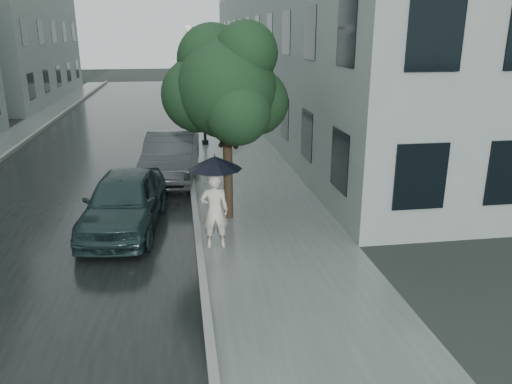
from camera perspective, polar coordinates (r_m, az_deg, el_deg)
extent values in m
plane|color=black|center=(9.74, 3.46, -10.59)|extent=(120.00, 120.00, 0.00)
cube|color=slate|center=(20.98, -2.77, 5.10)|extent=(3.50, 60.00, 0.01)
cube|color=slate|center=(20.86, -7.78, 5.08)|extent=(0.15, 60.00, 0.15)
cube|color=black|center=(21.12, -17.33, 4.38)|extent=(6.85, 60.00, 0.00)
cube|color=slate|center=(21.91, -26.44, 3.97)|extent=(0.15, 60.00, 0.15)
cube|color=gray|center=(28.82, 6.33, 17.50)|extent=(7.00, 36.00, 9.00)
cube|color=black|center=(28.13, -0.87, 17.60)|extent=(0.08, 32.40, 7.20)
cube|color=gray|center=(40.17, -27.07, 15.11)|extent=(7.00, 18.00, 8.00)
cube|color=black|center=(39.28, -22.07, 15.71)|extent=(0.08, 16.20, 6.40)
imported|color=beige|center=(11.04, -4.75, -2.15)|extent=(0.64, 0.43, 1.72)
cylinder|color=black|center=(10.87, -4.65, 0.58)|extent=(0.02, 0.02, 0.82)
cone|color=black|center=(10.72, -4.73, 3.38)|extent=(1.57, 1.57, 0.28)
cylinder|color=black|center=(10.68, -4.75, 4.21)|extent=(0.02, 0.02, 0.08)
cylinder|color=black|center=(11.01, -4.60, -1.60)|extent=(0.03, 0.03, 0.06)
cylinder|color=#332619|center=(12.72, -3.22, 2.15)|extent=(0.24, 0.24, 2.39)
sphere|color=#1C3E1F|center=(12.31, -3.39, 11.72)|extent=(2.42, 2.42, 2.42)
sphere|color=#1C3E1F|center=(12.72, -0.06, 10.25)|extent=(1.67, 1.67, 1.67)
sphere|color=#1C3E1F|center=(12.66, -6.54, 10.98)|extent=(1.86, 1.86, 1.86)
sphere|color=#1C3E1F|center=(11.75, -2.14, 9.12)|extent=(1.57, 1.57, 1.57)
sphere|color=#1C3E1F|center=(12.79, -4.98, 14.85)|extent=(1.77, 1.77, 1.77)
sphere|color=#1C3E1F|center=(12.12, -1.13, 15.61)|extent=(1.50, 1.50, 1.50)
cylinder|color=black|center=(21.29, -6.01, 11.72)|extent=(0.12, 0.12, 4.78)
cylinder|color=black|center=(21.65, -5.81, 5.69)|extent=(0.28, 0.28, 0.20)
cylinder|color=black|center=(21.10, -6.91, 18.14)|extent=(0.50, 0.21, 0.08)
sphere|color=silver|center=(21.01, -7.72, 17.97)|extent=(0.32, 0.32, 0.32)
imported|color=#1A2C2D|center=(12.50, -14.82, -1.02)|extent=(2.12, 4.33, 1.42)
imported|color=#272A2C|center=(16.63, -9.68, 4.09)|extent=(2.01, 4.63, 1.48)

